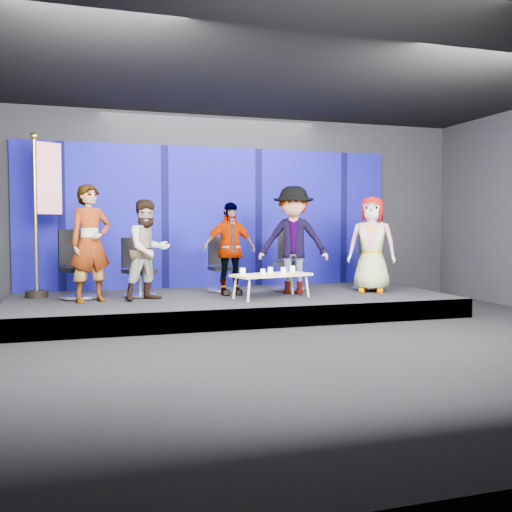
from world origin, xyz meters
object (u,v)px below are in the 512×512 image
at_px(panelist_b, 148,250).
at_px(coffee_table, 271,276).
at_px(chair_b, 138,277).
at_px(panelist_a, 90,243).
at_px(panelist_c, 229,249).
at_px(chair_c, 222,274).
at_px(mug_b, 263,272).
at_px(panelist_e, 372,244).
at_px(mug_a, 243,271).
at_px(mug_c, 270,270).
at_px(flag_stand, 44,211).
at_px(chair_e, 369,270).
at_px(mug_e, 292,269).
at_px(mug_d, 283,270).
at_px(chair_a, 78,276).
at_px(panelist_d, 293,240).
at_px(chair_d, 289,270).

relative_size(panelist_b, coffee_table, 1.14).
bearing_deg(chair_b, coffee_table, -47.30).
distance_m(panelist_a, panelist_c, 2.22).
distance_m(chair_c, mug_b, 1.24).
bearing_deg(panelist_b, panelist_e, -25.94).
distance_m(chair_c, mug_a, 1.15).
xyz_separation_m(chair_b, mug_b, (1.82, -0.89, 0.12)).
xyz_separation_m(mug_c, flag_stand, (-3.43, 1.13, 0.95)).
bearing_deg(chair_e, panelist_a, -142.59).
distance_m(chair_b, coffee_table, 2.15).
bearing_deg(mug_e, mug_d, -134.31).
xyz_separation_m(panelist_a, mug_d, (2.93, -0.36, -0.44)).
xyz_separation_m(chair_c, flag_stand, (-2.89, 0.11, 1.07)).
height_order(chair_a, panelist_b, panelist_b).
height_order(chair_e, mug_e, chair_e).
distance_m(chair_a, mug_e, 3.41).
relative_size(chair_b, panelist_b, 0.62).
height_order(mug_c, flag_stand, flag_stand).
distance_m(panelist_a, mug_a, 2.32).
distance_m(panelist_e, mug_a, 2.45).
height_order(panelist_e, coffee_table, panelist_e).
relative_size(chair_e, mug_b, 11.76).
distance_m(chair_b, flag_stand, 1.83).
bearing_deg(panelist_b, panelist_a, 152.39).
height_order(coffee_table, mug_a, mug_a).
height_order(panelist_a, mug_a, panelist_a).
relative_size(chair_b, flag_stand, 0.36).
height_order(chair_b, mug_c, chair_b).
distance_m(chair_a, mug_a, 2.59).
xyz_separation_m(chair_b, mug_d, (2.19, -0.82, 0.12)).
relative_size(chair_b, coffee_table, 0.71).
height_order(panelist_a, panelist_d, panelist_d).
distance_m(chair_d, mug_d, 1.06).
bearing_deg(chair_d, panelist_a, -143.86).
height_order(panelist_e, mug_e, panelist_e).
distance_m(coffee_table, mug_d, 0.21).
bearing_deg(chair_a, flag_stand, 118.76).
distance_m(mug_b, mug_d, 0.37).
bearing_deg(coffee_table, chair_d, 55.44).
xyz_separation_m(coffee_table, mug_e, (0.44, 0.23, 0.08)).
relative_size(panelist_b, chair_c, 1.63).
height_order(panelist_c, mug_a, panelist_c).
distance_m(panelist_d, mug_c, 0.80).
relative_size(panelist_b, mug_b, 17.81).
xyz_separation_m(chair_d, flag_stand, (-4.08, 0.27, 1.02)).
bearing_deg(panelist_d, mug_c, -118.77).
bearing_deg(mug_b, panelist_b, 166.81).
bearing_deg(chair_c, panelist_b, -155.45).
bearing_deg(flag_stand, panelist_c, -41.23).
distance_m(panelist_c, mug_b, 0.84).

